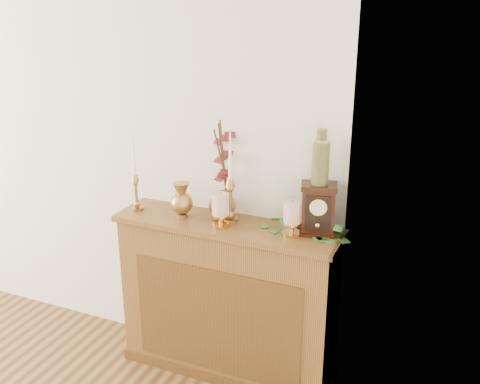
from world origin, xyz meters
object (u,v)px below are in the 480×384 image
at_px(candlestick_center, 230,194).
at_px(ceramic_vase, 321,160).
at_px(mantel_clock, 318,210).
at_px(candlestick_left, 136,187).
at_px(ginger_jar, 224,172).
at_px(bud_vase, 182,201).

xyz_separation_m(candlestick_center, ceramic_vase, (0.46, 0.04, 0.23)).
height_order(candlestick_center, mantel_clock, candlestick_center).
bearing_deg(ceramic_vase, mantel_clock, -74.81).
distance_m(candlestick_left, ceramic_vase, 1.05).
height_order(ginger_jar, mantel_clock, ginger_jar).
bearing_deg(ginger_jar, mantel_clock, -4.45).
xyz_separation_m(candlestick_center, bud_vase, (-0.27, -0.05, -0.06)).
height_order(bud_vase, ceramic_vase, ceramic_vase).
bearing_deg(candlestick_center, candlestick_left, -174.69).
xyz_separation_m(candlestick_center, ginger_jar, (-0.07, 0.08, 0.09)).
relative_size(ginger_jar, ceramic_vase, 2.01).
bearing_deg(candlestick_left, mantel_clock, 4.99).
height_order(candlestick_center, ceramic_vase, ceramic_vase).
height_order(bud_vase, mantel_clock, mantel_clock).
bearing_deg(bud_vase, ginger_jar, 32.68).
relative_size(ginger_jar, mantel_clock, 2.07).
bearing_deg(mantel_clock, ginger_jar, 160.36).
xyz_separation_m(candlestick_left, bud_vase, (0.29, 0.01, -0.04)).
bearing_deg(ceramic_vase, candlestick_center, -175.09).
xyz_separation_m(candlestick_left, ceramic_vase, (1.02, 0.09, 0.25)).
height_order(candlestick_left, candlestick_center, candlestick_center).
relative_size(bud_vase, ceramic_vase, 0.72).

